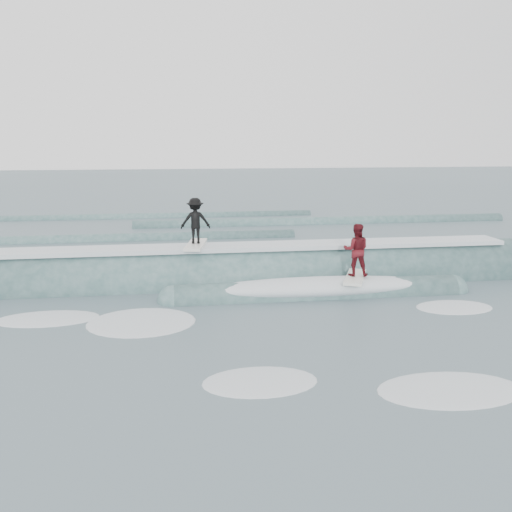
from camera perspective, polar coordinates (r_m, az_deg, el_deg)
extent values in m
plane|color=#435A61|center=(15.05, 2.33, -7.25)|extent=(160.00, 160.00, 0.00)
cylinder|color=#335656|center=(19.87, -0.43, -2.53)|extent=(20.28, 2.32, 2.32)
cylinder|color=#335656|center=(18.13, 6.21, -4.00)|extent=(9.00, 1.05, 1.05)
sphere|color=#335656|center=(17.56, -8.18, -4.57)|extent=(1.05, 1.05, 1.05)
sphere|color=#335656|center=(19.74, 18.98, -3.28)|extent=(1.05, 1.05, 1.05)
cube|color=silver|center=(19.60, -0.43, 0.95)|extent=(18.00, 1.30, 0.14)
ellipsoid|color=silver|center=(18.05, 6.24, -3.08)|extent=(7.60, 1.30, 0.60)
cube|color=white|center=(19.41, -6.03, 1.14)|extent=(0.90, 2.07, 0.10)
imported|color=black|center=(19.28, -6.09, 3.53)|extent=(0.99, 0.57, 1.54)
cube|color=white|center=(18.32, 9.89, -2.08)|extent=(1.29, 2.06, 0.10)
imported|color=#510F15|center=(18.14, 9.99, 0.61)|extent=(0.94, 0.82, 1.66)
ellipsoid|color=silver|center=(17.83, 19.20, -4.87)|extent=(2.30, 1.57, 0.10)
ellipsoid|color=silver|center=(16.82, -20.15, -5.92)|extent=(2.37, 1.62, 0.10)
ellipsoid|color=silver|center=(11.93, 0.41, -12.47)|extent=(2.05, 1.40, 0.10)
ellipsoid|color=silver|center=(15.84, -11.38, -6.50)|extent=(3.19, 2.17, 0.10)
ellipsoid|color=silver|center=(12.21, 18.81, -12.55)|extent=(2.63, 1.80, 0.10)
cylinder|color=#335656|center=(28.81, -18.15, 1.36)|extent=(22.00, 0.70, 0.70)
cylinder|color=#335656|center=(33.54, 6.88, 3.24)|extent=(22.00, 0.80, 0.80)
cylinder|color=#335656|center=(36.36, -11.72, 3.74)|extent=(22.00, 0.60, 0.60)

